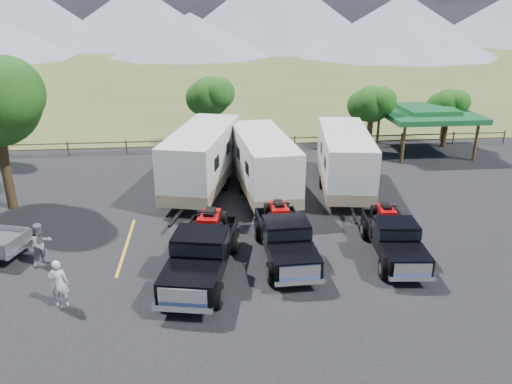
{
  "coord_description": "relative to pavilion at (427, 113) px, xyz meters",
  "views": [
    {
      "loc": [
        -2.23,
        -16.09,
        10.11
      ],
      "look_at": [
        -0.07,
        5.95,
        1.6
      ],
      "focal_mm": 35.0,
      "sensor_mm": 36.0,
      "label": 1
    }
  ],
  "objects": [
    {
      "name": "person_a",
      "position": [
        -20.58,
        -17.5,
        -1.84
      ],
      "size": [
        0.69,
        0.49,
        1.81
      ],
      "primitive_type": "imported",
      "rotation": [
        0.0,
        0.0,
        3.23
      ],
      "color": "#BABABA",
      "rests_on": "asphalt_lot"
    },
    {
      "name": "trailer_right",
      "position": [
        -7.73,
        -7.16,
        -0.99
      ],
      "size": [
        3.65,
        9.7,
        3.35
      ],
      "rotation": [
        0.0,
        0.0,
        -0.15
      ],
      "color": "silver",
      "rests_on": "asphalt_lot"
    },
    {
      "name": "tree_ne_a",
      "position": [
        -4.03,
        0.01,
        0.69
      ],
      "size": [
        3.11,
        2.92,
        4.76
      ],
      "color": "black",
      "rests_on": "ground"
    },
    {
      "name": "person_b",
      "position": [
        -22.09,
        -14.36,
        -1.83
      ],
      "size": [
        1.11,
        1.12,
        1.83
      ],
      "primitive_type": "imported",
      "rotation": [
        0.0,
        0.0,
        0.81
      ],
      "color": "slate",
      "rests_on": "asphalt_lot"
    },
    {
      "name": "pavilion",
      "position": [
        0.0,
        0.0,
        0.0
      ],
      "size": [
        6.2,
        6.2,
        3.22
      ],
      "color": "brown",
      "rests_on": "ground"
    },
    {
      "name": "trailer_center",
      "position": [
        -12.31,
        -7.41,
        -1.0
      ],
      "size": [
        3.21,
        9.67,
        3.35
      ],
      "rotation": [
        0.0,
        0.0,
        0.09
      ],
      "color": "silver",
      "rests_on": "asphalt_lot"
    },
    {
      "name": "mountain_range",
      "position": [
        -20.63,
        88.98,
        5.08
      ],
      "size": [
        209.0,
        71.0,
        20.0
      ],
      "color": "slate",
      "rests_on": "ground"
    },
    {
      "name": "tree_north",
      "position": [
        -15.03,
        2.02,
        1.05
      ],
      "size": [
        3.46,
        3.24,
        5.25
      ],
      "color": "black",
      "rests_on": "ground"
    },
    {
      "name": "tree_ne_b",
      "position": [
        1.98,
        1.01,
        0.34
      ],
      "size": [
        2.77,
        2.59,
        4.27
      ],
      "color": "black",
      "rests_on": "ground"
    },
    {
      "name": "asphalt_lot",
      "position": [
        -13.0,
        -14.0,
        -2.77
      ],
      "size": [
        44.0,
        34.0,
        0.04
      ],
      "primitive_type": "cube",
      "color": "black",
      "rests_on": "ground"
    },
    {
      "name": "ground",
      "position": [
        -13.0,
        -17.0,
        -2.79
      ],
      "size": [
        320.0,
        320.0,
        0.0
      ],
      "primitive_type": "plane",
      "color": "#434E21",
      "rests_on": "ground"
    },
    {
      "name": "stall_lines",
      "position": [
        -13.0,
        -13.0,
        -2.74
      ],
      "size": [
        12.12,
        5.5,
        0.01
      ],
      "color": "gold",
      "rests_on": "asphalt_lot"
    },
    {
      "name": "rig_right",
      "position": [
        -7.67,
        -14.96,
        -1.87
      ],
      "size": [
        2.3,
        5.56,
        1.81
      ],
      "rotation": [
        0.0,
        0.0,
        -0.09
      ],
      "color": "black",
      "rests_on": "asphalt_lot"
    },
    {
      "name": "rail_fence",
      "position": [
        -11.0,
        1.5,
        -2.18
      ],
      "size": [
        36.12,
        0.12,
        1.0
      ],
      "color": "brown",
      "rests_on": "ground"
    },
    {
      "name": "trailer_left",
      "position": [
        -15.62,
        -6.53,
        -0.9
      ],
      "size": [
        4.62,
        10.15,
        3.53
      ],
      "rotation": [
        0.0,
        0.0,
        -0.26
      ],
      "color": "silver",
      "rests_on": "asphalt_lot"
    },
    {
      "name": "rig_left",
      "position": [
        -15.63,
        -15.77,
        -1.72
      ],
      "size": [
        3.26,
        6.68,
        2.14
      ],
      "rotation": [
        0.0,
        0.0,
        -0.2
      ],
      "color": "black",
      "rests_on": "asphalt_lot"
    },
    {
      "name": "rig_center",
      "position": [
        -12.21,
        -14.64,
        -1.81
      ],
      "size": [
        2.22,
        5.91,
        1.95
      ],
      "rotation": [
        0.0,
        0.0,
        0.03
      ],
      "color": "black",
      "rests_on": "asphalt_lot"
    }
  ]
}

